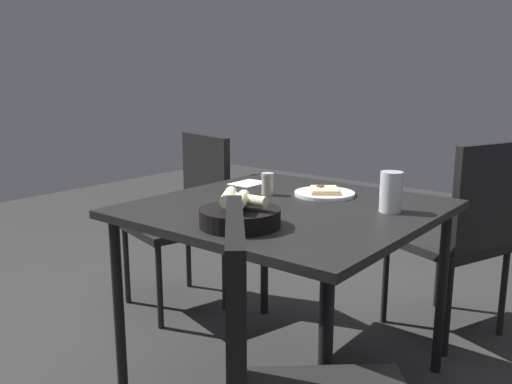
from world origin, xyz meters
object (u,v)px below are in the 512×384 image
(pizza_plate, at_px, (324,193))
(chair_near, at_px, (187,209))
(chair_spare, at_px, (463,228))
(pepper_shaker, at_px, (267,185))
(beer_glass, at_px, (391,194))
(dining_table, at_px, (286,221))
(bread_basket, at_px, (240,215))

(pizza_plate, height_order, chair_near, chair_near)
(pizza_plate, bearing_deg, chair_spare, -33.74)
(pizza_plate, distance_m, chair_near, 0.91)
(pizza_plate, height_order, pepper_shaker, pepper_shaker)
(beer_glass, relative_size, chair_spare, 0.16)
(pizza_plate, xyz_separation_m, chair_near, (0.07, 0.88, -0.22))
(chair_spare, bearing_deg, dining_table, 153.44)
(chair_spare, bearing_deg, chair_near, 111.84)
(bread_basket, relative_size, beer_glass, 1.81)
(pepper_shaker, bearing_deg, chair_spare, -38.66)
(pizza_plate, bearing_deg, bread_basket, -176.92)
(dining_table, xyz_separation_m, chair_spare, (0.82, -0.41, -0.14))
(pizza_plate, xyz_separation_m, beer_glass, (-0.09, -0.33, 0.05))
(bread_basket, xyz_separation_m, beer_glass, (0.48, -0.30, 0.03))
(chair_near, distance_m, chair_spare, 1.36)
(bread_basket, distance_m, chair_spare, 1.22)
(dining_table, distance_m, beer_glass, 0.40)
(pizza_plate, height_order, bread_basket, bread_basket)
(pizza_plate, height_order, chair_spare, chair_spare)
(chair_near, bearing_deg, dining_table, -109.78)
(pizza_plate, bearing_deg, chair_near, 85.35)
(dining_table, distance_m, pizza_plate, 0.25)
(beer_glass, bearing_deg, chair_spare, -5.16)
(beer_glass, relative_size, chair_near, 0.16)
(bread_basket, height_order, beer_glass, beer_glass)
(pizza_plate, relative_size, pepper_shaker, 2.71)
(pizza_plate, relative_size, chair_near, 0.27)
(dining_table, height_order, chair_near, chair_near)
(chair_near, bearing_deg, bread_basket, -125.16)
(dining_table, height_order, chair_spare, chair_spare)
(dining_table, bearing_deg, bread_basket, -171.14)
(pizza_plate, relative_size, bread_basket, 0.93)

